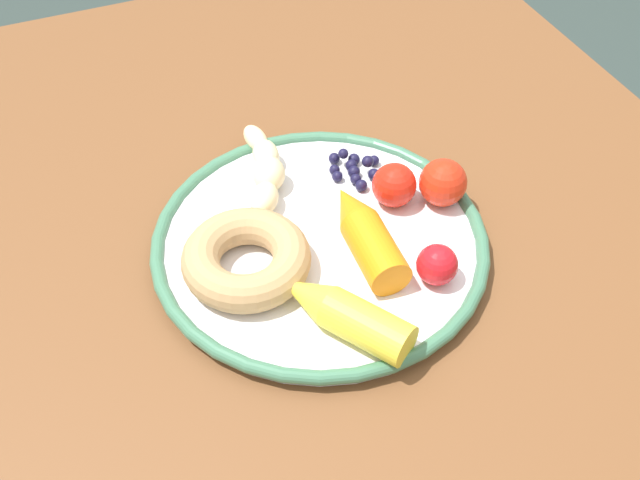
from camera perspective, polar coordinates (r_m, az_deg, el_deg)
The scene contains 10 objects.
dining_table at distance 0.73m, azimuth 2.20°, elevation -7.52°, with size 1.04×0.77×0.77m.
plate at distance 0.66m, azimuth 0.00°, elevation -0.17°, with size 0.29×0.29×0.02m.
banana at distance 0.70m, azimuth -4.32°, elevation 4.84°, with size 0.15×0.08×0.03m.
carrot_orange at distance 0.64m, azimuth 3.40°, elevation 0.57°, with size 0.12×0.04×0.04m.
carrot_yellow at distance 0.58m, azimuth 1.64°, elevation -5.52°, with size 0.12×0.09×0.03m.
donut at distance 0.62m, azimuth -5.60°, elevation -1.43°, with size 0.11×0.11×0.03m, color tan.
blueberry_pile at distance 0.71m, azimuth 2.60°, elevation 5.47°, with size 0.06×0.05×0.02m.
tomato_near at distance 0.62m, azimuth 8.85°, elevation -1.86°, with size 0.03×0.03×0.03m, color red.
tomato_mid at distance 0.68m, azimuth 5.63°, elevation 4.16°, with size 0.04×0.04×0.04m, color red.
tomato_far at distance 0.68m, azimuth 9.28°, elevation 4.31°, with size 0.04×0.04×0.04m, color red.
Camera 1 is at (0.39, -0.19, 1.26)m, focal length 42.28 mm.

